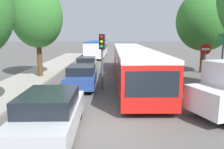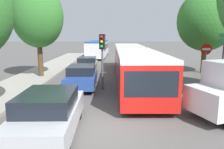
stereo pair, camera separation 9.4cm
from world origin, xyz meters
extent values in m
plane|color=#565451|center=(0.00, 0.00, 0.00)|extent=(200.00, 200.00, 0.00)
cube|color=#9E998E|center=(-6.03, 13.09, 0.07)|extent=(3.20, 36.19, 0.14)
cube|color=red|center=(1.74, 5.41, 1.23)|extent=(2.43, 9.02, 1.95)
cube|color=black|center=(1.74, 5.41, 1.58)|extent=(2.45, 8.66, 0.85)
cube|color=silver|center=(1.74, 5.41, 2.30)|extent=(2.43, 9.02, 0.19)
cube|color=red|center=(1.75, 13.95, 1.23)|extent=(2.43, 6.17, 1.95)
cube|color=black|center=(1.75, 13.95, 1.58)|extent=(2.45, 5.92, 0.85)
cube|color=silver|center=(1.75, 13.95, 2.30)|extent=(2.43, 6.17, 0.19)
cylinder|color=black|center=(1.75, 10.39, 1.23)|extent=(1.79, 0.95, 1.79)
cube|color=black|center=(1.73, 0.94, 1.47)|extent=(2.13, 0.10, 1.04)
cylinder|color=black|center=(2.75, 2.52, 0.47)|extent=(0.29, 0.95, 0.95)
cylinder|color=black|center=(0.72, 2.53, 0.47)|extent=(0.29, 0.95, 0.95)
cylinder|color=black|center=(2.76, 8.29, 0.47)|extent=(0.29, 0.95, 0.95)
cylinder|color=black|center=(0.73, 8.29, 0.47)|extent=(0.29, 0.95, 0.95)
cylinder|color=black|center=(2.77, 13.95, 0.47)|extent=(0.29, 0.95, 0.95)
cylinder|color=black|center=(0.74, 13.95, 0.47)|extent=(0.29, 0.95, 0.95)
cube|color=silver|center=(-1.91, 26.19, 1.26)|extent=(2.93, 11.44, 1.97)
cube|color=black|center=(-1.91, 26.19, 1.61)|extent=(2.93, 10.87, 0.83)
cube|color=#234C93|center=(-1.91, 26.19, 2.34)|extent=(2.93, 11.44, 0.20)
cylinder|color=black|center=(-2.83, 29.97, 0.49)|extent=(0.33, 1.00, 0.99)
cylinder|color=black|center=(-0.72, 29.89, 0.49)|extent=(0.33, 1.00, 0.99)
cylinder|color=black|center=(-3.10, 22.82, 0.49)|extent=(0.33, 1.00, 0.99)
cylinder|color=black|center=(-0.98, 22.74, 0.49)|extent=(0.33, 1.00, 0.99)
cube|color=#B7BABF|center=(-1.92, -0.36, 0.62)|extent=(1.93, 4.39, 0.70)
cube|color=black|center=(-1.92, -0.46, 1.24)|extent=(1.74, 2.31, 0.54)
cylinder|color=black|center=(-2.73, 1.02, 0.33)|extent=(0.24, 0.67, 0.66)
cylinder|color=black|center=(-1.18, 1.05, 0.33)|extent=(0.24, 0.67, 0.66)
cylinder|color=black|center=(-2.67, -1.76, 0.33)|extent=(0.24, 0.67, 0.66)
cylinder|color=black|center=(-1.12, -1.73, 0.33)|extent=(0.24, 0.67, 0.66)
cube|color=#284799|center=(-1.73, 6.37, 0.60)|extent=(1.85, 4.20, 0.67)
cube|color=black|center=(-1.72, 6.27, 1.19)|extent=(1.67, 2.22, 0.52)
cylinder|color=black|center=(-2.49, 7.69, 0.32)|extent=(0.23, 0.64, 0.63)
cylinder|color=black|center=(-1.01, 7.72, 0.32)|extent=(0.23, 0.64, 0.63)
cylinder|color=black|center=(-2.44, 5.02, 0.32)|extent=(0.23, 0.64, 0.63)
cylinder|color=black|center=(-0.96, 5.05, 0.32)|extent=(0.23, 0.64, 0.63)
cube|color=tan|center=(-2.05, 12.27, 0.56)|extent=(1.75, 3.97, 0.64)
cube|color=black|center=(-2.05, 12.18, 1.12)|extent=(1.58, 2.09, 0.49)
cylinder|color=black|center=(-2.78, 13.51, 0.30)|extent=(0.22, 0.60, 0.60)
cylinder|color=black|center=(-1.37, 13.54, 0.30)|extent=(0.22, 0.60, 0.60)
cylinder|color=black|center=(-2.72, 11.00, 0.30)|extent=(0.22, 0.60, 0.60)
cylinder|color=black|center=(-1.32, 11.02, 0.30)|extent=(0.22, 0.60, 0.60)
cube|color=silver|center=(3.90, 0.70, 0.84)|extent=(1.48, 2.09, 1.00)
cylinder|color=black|center=(4.00, 1.62, 0.36)|extent=(0.76, 0.46, 0.72)
cylinder|color=#56595E|center=(-0.39, 5.87, 1.70)|extent=(0.12, 0.12, 3.40)
cube|color=black|center=(-0.39, 5.87, 2.95)|extent=(0.37, 0.31, 0.90)
sphere|color=red|center=(-0.42, 5.72, 3.23)|extent=(0.18, 0.18, 0.18)
sphere|color=#EAAD14|center=(-0.42, 5.72, 2.95)|extent=(0.18, 0.18, 0.18)
sphere|color=green|center=(-0.42, 5.72, 2.67)|extent=(0.18, 0.18, 0.18)
cylinder|color=#56595E|center=(6.12, 6.38, 1.20)|extent=(0.08, 0.08, 2.40)
cylinder|color=red|center=(6.12, 6.38, 2.47)|extent=(0.70, 0.03, 0.70)
cube|color=white|center=(6.12, 6.36, 2.47)|extent=(0.50, 0.04, 0.14)
cylinder|color=#56595E|center=(7.31, 6.58, 1.80)|extent=(0.10, 0.10, 3.60)
cube|color=#197A38|center=(7.31, 6.58, 3.30)|extent=(0.06, 1.40, 0.28)
cube|color=#197A38|center=(7.31, 6.58, 2.96)|extent=(0.06, 1.40, 0.28)
cylinder|color=#51381E|center=(-5.43, 9.71, 1.48)|extent=(0.38, 0.38, 2.97)
ellipsoid|color=#33752D|center=(-5.43, 9.71, 4.75)|extent=(3.83, 3.83, 4.75)
ellipsoid|color=#3D7F38|center=(-5.13, 9.76, 4.03)|extent=(2.30, 2.30, 2.61)
cylinder|color=#51381E|center=(8.32, 12.00, 1.30)|extent=(0.33, 0.33, 2.59)
ellipsoid|color=#33752D|center=(8.32, 12.00, 4.56)|extent=(4.88, 4.88, 5.23)
camera|label=1|loc=(0.11, -7.36, 3.37)|focal=35.00mm
camera|label=2|loc=(0.20, -7.36, 3.37)|focal=35.00mm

